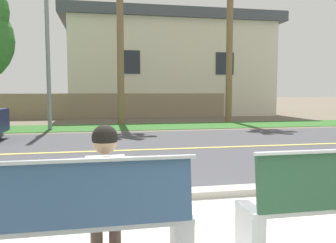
{
  "coord_description": "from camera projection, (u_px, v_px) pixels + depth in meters",
  "views": [
    {
      "loc": [
        -1.05,
        -2.4,
        1.54
      ],
      "look_at": [
        0.13,
        3.58,
        1.0
      ],
      "focal_mm": 37.1,
      "sensor_mm": 36.0,
      "label": 1
    }
  ],
  "objects": [
    {
      "name": "bench_left",
      "position": [
        85.0,
        220.0,
        2.92
      ],
      "size": [
        1.85,
        0.48,
        1.01
      ],
      "color": "#9EA0A8",
      "rests_on": "ground_plane"
    },
    {
      "name": "bench_right",
      "position": [
        335.0,
        202.0,
        3.38
      ],
      "size": [
        1.85,
        0.48,
        1.01
      ],
      "color": "silver",
      "rests_on": "ground_plane"
    },
    {
      "name": "garden_wall",
      "position": [
        113.0,
        106.0,
        19.53
      ],
      "size": [
        13.0,
        0.36,
        1.4
      ],
      "primitive_type": "cube",
      "color": "gray",
      "rests_on": "ground_plane"
    },
    {
      "name": "streetlamp",
      "position": [
        48.0,
        34.0,
        13.7
      ],
      "size": [
        0.24,
        2.1,
        6.58
      ],
      "color": "gray",
      "rests_on": "ground_plane"
    },
    {
      "name": "road_centre_line",
      "position": [
        141.0,
        150.0,
        9.04
      ],
      "size": [
        48.0,
        0.14,
        0.01
      ],
      "primitive_type": "cube",
      "color": "#E0CC4C",
      "rests_on": "ground_plane"
    },
    {
      "name": "ground_plane",
      "position": [
        135.0,
        142.0,
        10.5
      ],
      "size": [
        140.0,
        140.0,
        0.0
      ],
      "primitive_type": "plane",
      "color": "#665B4C"
    },
    {
      "name": "house_across_street",
      "position": [
        168.0,
        66.0,
        23.16
      ],
      "size": [
        13.44,
        6.91,
        6.35
      ],
      "color": "beige",
      "rests_on": "ground_plane"
    },
    {
      "name": "far_verge_grass",
      "position": [
        125.0,
        127.0,
        14.79
      ],
      "size": [
        48.0,
        2.8,
        0.02
      ],
      "primitive_type": "cube",
      "color": "#2D6026",
      "rests_on": "ground_plane"
    },
    {
      "name": "seated_person_white",
      "position": [
        105.0,
        188.0,
        3.1
      ],
      "size": [
        0.52,
        0.68,
        1.25
      ],
      "color": "#47382D",
      "rests_on": "ground_plane"
    },
    {
      "name": "curb_edge",
      "position": [
        176.0,
        195.0,
        4.98
      ],
      "size": [
        44.0,
        0.3,
        0.11
      ],
      "primitive_type": "cube",
      "color": "#ADA89E",
      "rests_on": "ground_plane"
    },
    {
      "name": "street_asphalt",
      "position": [
        141.0,
        150.0,
        9.04
      ],
      "size": [
        52.0,
        8.0,
        0.01
      ],
      "primitive_type": "cube",
      "color": "#424247",
      "rests_on": "ground_plane"
    }
  ]
}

